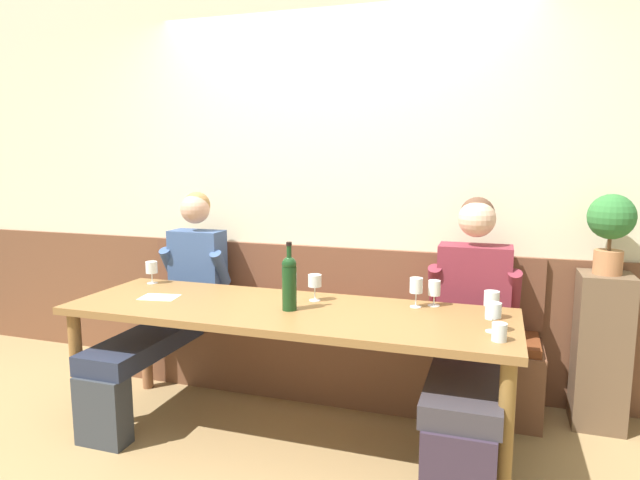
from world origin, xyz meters
name	(u,v)px	position (x,y,z in m)	size (l,w,h in m)	color
ground_plane	(275,454)	(0.00, 0.00, -0.01)	(6.80, 6.80, 0.02)	#95774C
room_wall_back	(335,178)	(0.00, 1.09, 1.40)	(6.80, 0.08, 2.80)	beige
wood_wainscot_panel	(332,313)	(0.00, 1.04, 0.47)	(6.80, 0.03, 0.93)	brown
wall_bench	(323,349)	(0.00, 0.83, 0.28)	(2.71, 0.42, 0.94)	brown
dining_table	(286,322)	(0.00, 0.18, 0.66)	(2.41, 0.76, 0.74)	brown
person_center_left_seat	(172,299)	(-0.91, 0.48, 0.63)	(0.47, 1.19, 1.31)	#31363D
person_center_right_seat	(470,325)	(0.95, 0.50, 0.64)	(0.52, 1.20, 1.31)	#322636
wine_bottle_amber_mid	(289,281)	(0.03, 0.15, 0.89)	(0.08, 0.08, 0.37)	#163918
wine_glass_center_front	(416,286)	(0.66, 0.41, 0.85)	(0.07, 0.07, 0.16)	silver
wine_glass_center_rear	(493,312)	(1.06, 0.10, 0.83)	(0.07, 0.07, 0.14)	silver
wine_glass_left_end	(434,290)	(0.75, 0.47, 0.83)	(0.07, 0.07, 0.14)	silver
wine_glass_near_bucket	(315,282)	(0.10, 0.37, 0.85)	(0.08, 0.08, 0.15)	silver
wine_glass_mid_right	(492,300)	(1.05, 0.31, 0.83)	(0.08, 0.08, 0.14)	silver
wine_glass_right_end	(152,268)	(-1.03, 0.45, 0.84)	(0.07, 0.07, 0.14)	silver
water_tumbler_left	(499,332)	(1.09, -0.02, 0.78)	(0.07, 0.07, 0.08)	silver
tasting_sheet_left_guest	(159,297)	(-0.78, 0.16, 0.74)	(0.21, 0.15, 0.00)	white
corner_pedestal	(601,351)	(1.65, 0.86, 0.45)	(0.28, 0.28, 0.90)	brown
potted_plant	(611,224)	(1.65, 0.86, 1.17)	(0.25, 0.25, 0.45)	#AD7047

